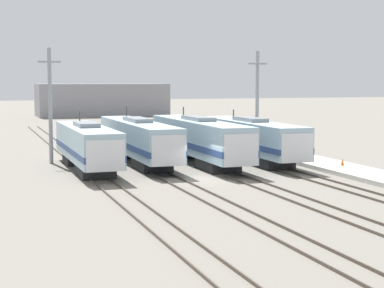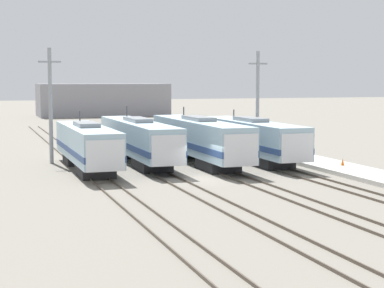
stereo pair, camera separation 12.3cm
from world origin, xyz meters
TOP-DOWN VIEW (x-y plane):
  - ground_plane at (0.00, 0.00)m, footprint 400.00×400.00m
  - rail_pair_far_left at (-7.66, 0.00)m, footprint 1.50×120.00m
  - rail_pair_center_left at (-2.55, 0.00)m, footprint 1.51×120.00m
  - rail_pair_center_right at (2.55, 0.00)m, footprint 1.51×120.00m
  - rail_pair_far_right at (7.66, 0.00)m, footprint 1.50×120.00m
  - locomotive_far_left at (-7.66, 6.97)m, footprint 3.08×16.21m
  - locomotive_center_left at (-2.55, 10.05)m, footprint 2.98×19.68m
  - locomotive_center_right at (2.55, 8.20)m, footprint 3.05×19.65m
  - locomotive_far_right at (7.66, 8.30)m, footprint 3.09×18.43m
  - catenary_tower_left at (-9.96, 12.93)m, footprint 2.01×0.35m
  - catenary_tower_right at (10.25, 12.93)m, footprint 2.01×0.35m
  - platform at (12.27, 0.00)m, footprint 4.00×120.00m
  - traffic_cone at (12.63, 0.94)m, footprint 0.30×0.30m
  - depot_building at (9.01, 88.61)m, footprint 26.73×11.31m

SIDE VIEW (x-z plane):
  - ground_plane at x=0.00m, z-range 0.00..0.00m
  - rail_pair_far_left at x=-7.66m, z-range 0.00..0.15m
  - rail_pair_center_left at x=-2.55m, z-range 0.00..0.15m
  - rail_pair_center_right at x=2.55m, z-range 0.00..0.15m
  - rail_pair_far_right at x=7.66m, z-range 0.00..0.15m
  - platform at x=12.27m, z-range 0.00..0.35m
  - traffic_cone at x=12.63m, z-range 0.35..0.91m
  - locomotive_far_left at x=-7.66m, z-range -0.32..4.44m
  - locomotive_far_right at x=7.66m, z-range -0.21..4.38m
  - locomotive_center_left at x=-2.55m, z-range -0.38..4.60m
  - locomotive_center_right at x=2.55m, z-range -0.28..4.63m
  - depot_building at x=9.01m, z-range 0.00..6.71m
  - catenary_tower_left at x=-9.96m, z-range 0.16..10.46m
  - catenary_tower_right at x=10.25m, z-range 0.16..10.46m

